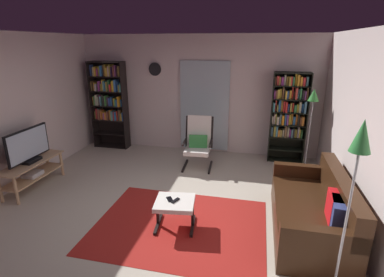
{
  "coord_description": "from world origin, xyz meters",
  "views": [
    {
      "loc": [
        1.36,
        -3.57,
        2.42
      ],
      "look_at": [
        0.31,
        1.01,
        0.89
      ],
      "focal_mm": 27.63,
      "sensor_mm": 36.0,
      "label": 1
    }
  ],
  "objects_px": {
    "tv_remote": "(175,200)",
    "wall_clock": "(155,69)",
    "bookshelf_near_tv": "(109,99)",
    "lounge_armchair": "(198,141)",
    "cell_phone": "(170,199)",
    "television": "(29,146)",
    "floor_lamp_by_shelf": "(312,106)",
    "leather_sofa": "(314,212)",
    "tv_stand": "(33,171)",
    "floor_lamp_by_sofa": "(358,159)",
    "ottoman": "(175,205)",
    "bookshelf_near_sofa": "(289,112)"
  },
  "relations": [
    {
      "from": "cell_phone",
      "to": "floor_lamp_by_shelf",
      "type": "bearing_deg",
      "value": 15.97
    },
    {
      "from": "ottoman",
      "to": "television",
      "type": "bearing_deg",
      "value": 168.24
    },
    {
      "from": "lounge_armchair",
      "to": "wall_clock",
      "type": "relative_size",
      "value": 3.53
    },
    {
      "from": "tv_remote",
      "to": "wall_clock",
      "type": "distance_m",
      "value": 3.61
    },
    {
      "from": "leather_sofa",
      "to": "lounge_armchair",
      "type": "height_order",
      "value": "lounge_armchair"
    },
    {
      "from": "floor_lamp_by_sofa",
      "to": "floor_lamp_by_shelf",
      "type": "bearing_deg",
      "value": 88.02
    },
    {
      "from": "leather_sofa",
      "to": "cell_phone",
      "type": "relative_size",
      "value": 13.19
    },
    {
      "from": "lounge_armchair",
      "to": "ottoman",
      "type": "relative_size",
      "value": 1.76
    },
    {
      "from": "bookshelf_near_tv",
      "to": "floor_lamp_by_sofa",
      "type": "relative_size",
      "value": 1.11
    },
    {
      "from": "television",
      "to": "floor_lamp_by_sofa",
      "type": "relative_size",
      "value": 0.5
    },
    {
      "from": "tv_remote",
      "to": "lounge_armchair",
      "type": "bearing_deg",
      "value": 116.74
    },
    {
      "from": "television",
      "to": "ottoman",
      "type": "xyz_separation_m",
      "value": [
        2.7,
        -0.56,
        -0.43
      ]
    },
    {
      "from": "bookshelf_near_sofa",
      "to": "wall_clock",
      "type": "distance_m",
      "value": 3.04
    },
    {
      "from": "bookshelf_near_sofa",
      "to": "tv_remote",
      "type": "relative_size",
      "value": 12.95
    },
    {
      "from": "bookshelf_near_tv",
      "to": "tv_remote",
      "type": "bearing_deg",
      "value": -50.01
    },
    {
      "from": "leather_sofa",
      "to": "ottoman",
      "type": "xyz_separation_m",
      "value": [
        -1.81,
        -0.28,
        0.03
      ]
    },
    {
      "from": "lounge_armchair",
      "to": "wall_clock",
      "type": "xyz_separation_m",
      "value": [
        -1.18,
        0.88,
        1.32
      ]
    },
    {
      "from": "floor_lamp_by_shelf",
      "to": "wall_clock",
      "type": "xyz_separation_m",
      "value": [
        -3.29,
        0.65,
        0.55
      ]
    },
    {
      "from": "television",
      "to": "lounge_armchair",
      "type": "distance_m",
      "value": 3.04
    },
    {
      "from": "bookshelf_near_tv",
      "to": "floor_lamp_by_sofa",
      "type": "height_order",
      "value": "bookshelf_near_tv"
    },
    {
      "from": "bookshelf_near_sofa",
      "to": "cell_phone",
      "type": "height_order",
      "value": "bookshelf_near_sofa"
    },
    {
      "from": "wall_clock",
      "to": "floor_lamp_by_sofa",
      "type": "bearing_deg",
      "value": -49.77
    },
    {
      "from": "floor_lamp_by_sofa",
      "to": "lounge_armchair",
      "type": "bearing_deg",
      "value": 124.75
    },
    {
      "from": "bookshelf_near_sofa",
      "to": "leather_sofa",
      "type": "height_order",
      "value": "bookshelf_near_sofa"
    },
    {
      "from": "ottoman",
      "to": "floor_lamp_by_shelf",
      "type": "xyz_separation_m",
      "value": [
        1.99,
        2.38,
        0.98
      ]
    },
    {
      "from": "tv_stand",
      "to": "wall_clock",
      "type": "height_order",
      "value": "wall_clock"
    },
    {
      "from": "ottoman",
      "to": "wall_clock",
      "type": "relative_size",
      "value": 2.0
    },
    {
      "from": "television",
      "to": "cell_phone",
      "type": "relative_size",
      "value": 6.53
    },
    {
      "from": "bookshelf_near_tv",
      "to": "wall_clock",
      "type": "distance_m",
      "value": 1.3
    },
    {
      "from": "bookshelf_near_sofa",
      "to": "tv_remote",
      "type": "bearing_deg",
      "value": -119.54
    },
    {
      "from": "bookshelf_near_tv",
      "to": "floor_lamp_by_shelf",
      "type": "bearing_deg",
      "value": -6.18
    },
    {
      "from": "television",
      "to": "bookshelf_near_tv",
      "type": "height_order",
      "value": "bookshelf_near_tv"
    },
    {
      "from": "tv_stand",
      "to": "tv_remote",
      "type": "relative_size",
      "value": 8.41
    },
    {
      "from": "tv_stand",
      "to": "floor_lamp_by_shelf",
      "type": "height_order",
      "value": "floor_lamp_by_shelf"
    },
    {
      "from": "cell_phone",
      "to": "floor_lamp_by_sofa",
      "type": "bearing_deg",
      "value": -53.9
    },
    {
      "from": "cell_phone",
      "to": "floor_lamp_by_sofa",
      "type": "xyz_separation_m",
      "value": [
        1.95,
        -0.75,
        1.05
      ]
    },
    {
      "from": "tv_remote",
      "to": "leather_sofa",
      "type": "bearing_deg",
      "value": 32.38
    },
    {
      "from": "television",
      "to": "floor_lamp_by_shelf",
      "type": "xyz_separation_m",
      "value": [
        4.69,
        1.82,
        0.54
      ]
    },
    {
      "from": "ottoman",
      "to": "floor_lamp_by_sofa",
      "type": "bearing_deg",
      "value": -21.32
    },
    {
      "from": "floor_lamp_by_shelf",
      "to": "bookshelf_near_sofa",
      "type": "bearing_deg",
      "value": 127.94
    },
    {
      "from": "floor_lamp_by_shelf",
      "to": "tv_remote",
      "type": "bearing_deg",
      "value": -129.66
    },
    {
      "from": "bookshelf_near_sofa",
      "to": "floor_lamp_by_sofa",
      "type": "relative_size",
      "value": 1.03
    },
    {
      "from": "cell_phone",
      "to": "lounge_armchair",
      "type": "bearing_deg",
      "value": 58.3
    },
    {
      "from": "bookshelf_near_tv",
      "to": "tv_remote",
      "type": "distance_m",
      "value": 3.81
    },
    {
      "from": "leather_sofa",
      "to": "wall_clock",
      "type": "height_order",
      "value": "wall_clock"
    },
    {
      "from": "lounge_armchair",
      "to": "cell_phone",
      "type": "relative_size",
      "value": 7.3
    },
    {
      "from": "floor_lamp_by_sofa",
      "to": "wall_clock",
      "type": "bearing_deg",
      "value": 130.23
    },
    {
      "from": "tv_remote",
      "to": "floor_lamp_by_shelf",
      "type": "height_order",
      "value": "floor_lamp_by_shelf"
    },
    {
      "from": "tv_remote",
      "to": "floor_lamp_by_shelf",
      "type": "relative_size",
      "value": 0.09
    },
    {
      "from": "bookshelf_near_sofa",
      "to": "ottoman",
      "type": "xyz_separation_m",
      "value": [
        -1.62,
        -2.84,
        -0.73
      ]
    }
  ]
}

